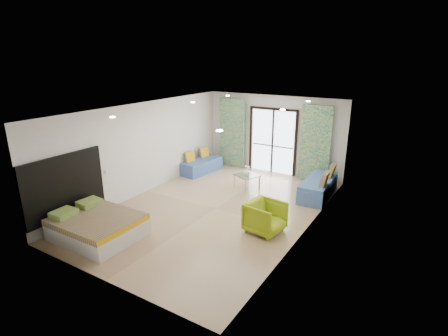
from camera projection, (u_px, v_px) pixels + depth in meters
The scene contains 24 objects.
floor at pixel (215, 209), 9.50m from camera, with size 5.00×7.50×0.01m, color #977A5A, non-canonical shape.
ceiling at pixel (214, 109), 8.67m from camera, with size 5.00×7.50×0.01m, color silver, non-canonical shape.
wall_back at pixel (273, 135), 12.13m from camera, with size 5.00×0.01×2.70m, color silver, non-canonical shape.
wall_front at pixel (98, 215), 6.03m from camera, with size 5.00×0.01×2.70m, color silver, non-canonical shape.
wall_left at pixel (144, 148), 10.32m from camera, with size 0.01×7.50×2.70m, color silver, non-canonical shape.
wall_right at pixel (308, 178), 7.84m from camera, with size 0.01×7.50×2.70m, color silver, non-canonical shape.
balcony_door at pixel (273, 137), 12.13m from camera, with size 1.76×0.08×2.28m.
balcony_rail at pixel (273, 146), 12.23m from camera, with size 1.52×0.03×0.04m, color #595451.
curtain_left at pixel (232, 133), 12.78m from camera, with size 1.00×0.10×2.50m, color silver.
curtain_right at pixel (315, 144), 11.24m from camera, with size 1.00×0.10×2.50m, color silver.
downlight_a at pixel (113, 117), 7.74m from camera, with size 0.12×0.12×0.02m, color #FFE0B2.
downlight_b at pixel (219, 131), 6.36m from camera, with size 0.12×0.12×0.02m, color #FFE0B2.
downlight_c at pixel (193, 102), 10.18m from camera, with size 0.12×0.12×0.02m, color #FFE0B2.
downlight_d at pixel (283, 110), 8.79m from camera, with size 0.12×0.12×0.02m, color #FFE0B2.
downlight_e at pixel (228, 96), 11.80m from camera, with size 0.12×0.12×0.02m, color #FFE0B2.
downlight_f at pixel (308, 101), 10.42m from camera, with size 0.12×0.12×0.02m, color #FFE0B2.
headboard at pixel (65, 186), 8.20m from camera, with size 0.06×2.10×1.50m, color black.
switch_plate at pixel (107, 171), 9.22m from camera, with size 0.02×0.10×0.10m, color silver.
bed at pixel (97, 226), 7.95m from camera, with size 1.84×1.51×0.64m.
daybed_left at pixel (201, 165), 12.40m from camera, with size 0.82×1.69×0.80m.
daybed_right at pixel (319, 187), 10.26m from camera, with size 0.81×1.92×0.93m.
coffee_table at pixel (247, 176), 10.89m from camera, with size 0.84×0.84×0.74m.
vase at pixel (247, 172), 10.81m from camera, with size 0.21×0.22×0.21m, color white.
armchair at pixel (265, 216), 8.14m from camera, with size 0.79×0.74×0.81m, color #96AF16.
Camera 1 is at (4.73, -7.30, 3.98)m, focal length 28.00 mm.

